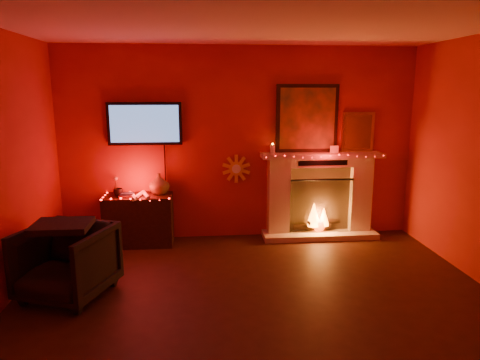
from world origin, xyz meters
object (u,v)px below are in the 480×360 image
Objects in this scene: fireplace at (319,187)px; armchair at (67,262)px; sunburst_clock at (236,169)px; console_table at (140,217)px; tv at (145,124)px.

armchair is at bearing -152.19° from fireplace.
armchair is at bearing -137.73° from sunburst_clock.
sunburst_clock reaches higher than console_table.
tv is at bearing 90.16° from armchair.
fireplace reaches higher than sunburst_clock.
tv is 1.50× the size of armchair.
sunburst_clock is at bearing 1.24° from tv.
armchair is at bearing -110.68° from tv.
armchair is at bearing -109.79° from console_table.
armchair is (-3.08, -1.62, -0.35)m from fireplace.
fireplace is 2.56m from console_table.
tv is 2.21m from armchair.
tv reaches higher than console_table.
console_table is 1.19× the size of armchair.
fireplace is at bearing 48.66° from armchair.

